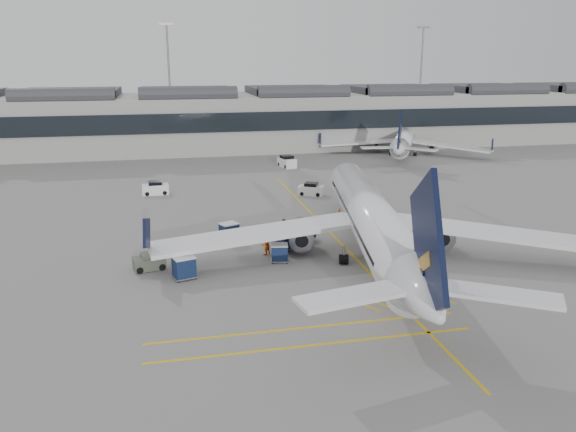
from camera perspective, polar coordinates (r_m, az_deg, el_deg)
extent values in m
plane|color=gray|center=(48.26, -3.42, -6.23)|extent=(220.00, 220.00, 0.00)
cube|color=#9E9E99|center=(117.12, -9.15, 9.37)|extent=(200.00, 20.00, 11.00)
cube|color=black|center=(106.89, -8.82, 9.33)|extent=(200.00, 0.50, 3.60)
cube|color=#38383D|center=(116.63, -9.28, 12.40)|extent=(200.00, 18.00, 1.40)
cylinder|color=slate|center=(130.38, -11.93, 12.95)|extent=(0.44, 0.44, 25.00)
cube|color=slate|center=(130.47, -12.26, 18.52)|extent=(3.00, 0.60, 0.50)
cylinder|color=slate|center=(144.29, 13.30, 13.10)|extent=(0.44, 0.44, 25.00)
cube|color=slate|center=(144.37, 13.63, 18.13)|extent=(3.00, 0.60, 0.50)
cube|color=gold|center=(59.58, 4.57, -1.93)|extent=(0.25, 60.00, 0.01)
cylinder|color=white|center=(53.40, 8.43, -0.14)|extent=(10.63, 34.31, 4.28)
cone|color=white|center=(71.98, 5.83, 4.06)|extent=(5.06, 5.27, 4.28)
cone|color=white|center=(35.04, 13.97, -8.27)|extent=(5.23, 6.17, 4.28)
cube|color=white|center=(51.28, -3.27, -1.85)|extent=(19.69, 6.47, 0.40)
cube|color=white|center=(55.03, 19.85, -1.56)|extent=(18.91, 12.92, 0.40)
cylinder|color=slate|center=(53.73, 1.30, -1.90)|extent=(3.12, 4.47, 2.39)
cylinder|color=slate|center=(55.95, 14.93, -1.72)|extent=(3.12, 4.47, 2.39)
cube|color=black|center=(34.52, 14.03, -2.97)|extent=(1.97, 8.56, 9.52)
cylinder|color=black|center=(66.70, 6.43, 0.26)|extent=(0.45, 0.77, 0.73)
cylinder|color=black|center=(51.25, 5.69, -4.40)|extent=(0.95, 1.04, 0.91)
cylinder|color=black|center=(52.27, 11.90, -4.27)|extent=(0.95, 1.04, 0.91)
cylinder|color=white|center=(112.79, 11.74, 7.65)|extent=(15.48, 25.75, 3.41)
cone|color=white|center=(128.07, 12.16, 8.55)|extent=(4.69, 4.79, 3.41)
cone|color=white|center=(97.15, 11.18, 6.65)|extent=(5.02, 5.43, 3.41)
cube|color=white|center=(112.35, 7.25, 7.40)|extent=(15.74, 5.69, 0.32)
cube|color=white|center=(111.44, 16.12, 6.85)|extent=(13.18, 13.24, 0.32)
cylinder|color=slate|center=(113.84, 9.05, 7.12)|extent=(3.19, 3.77, 1.90)
cylinder|color=slate|center=(113.29, 14.38, 6.78)|extent=(3.19, 3.77, 1.90)
cube|color=black|center=(97.33, 11.29, 8.17)|extent=(3.40, 6.26, 7.59)
cylinder|color=black|center=(123.46, 11.97, 7.11)|extent=(0.49, 0.63, 0.58)
cylinder|color=black|center=(111.06, 10.42, 6.30)|extent=(0.90, 0.94, 0.73)
cylinder|color=black|center=(110.82, 12.77, 6.15)|extent=(0.90, 0.94, 0.73)
cube|color=silver|center=(57.94, 0.08, -2.01)|extent=(4.34, 2.88, 0.74)
cube|color=black|center=(57.56, 1.13, -1.25)|extent=(3.79, 2.34, 1.57)
cube|color=silver|center=(57.87, -1.07, -1.27)|extent=(1.37, 1.63, 0.96)
cylinder|color=black|center=(57.48, -1.49, -2.31)|extent=(0.51, 0.34, 0.47)
cylinder|color=black|center=(58.89, -1.26, -1.87)|extent=(0.51, 0.34, 0.47)
cylinder|color=black|center=(57.11, 1.47, -2.43)|extent=(0.51, 0.34, 0.47)
cylinder|color=black|center=(58.52, 1.62, -1.98)|extent=(0.51, 0.34, 0.47)
cube|color=gray|center=(54.94, -0.14, -3.22)|extent=(2.04, 1.79, 0.13)
cube|color=#132249|center=(54.67, -0.14, -2.38)|extent=(1.88, 1.71, 1.52)
cube|color=silver|center=(54.43, -0.14, -1.58)|extent=(1.94, 1.77, 0.11)
cylinder|color=black|center=(54.19, -0.61, -3.57)|extent=(0.25, 0.15, 0.23)
cylinder|color=black|center=(55.19, -1.08, -3.21)|extent=(0.25, 0.15, 0.23)
cylinder|color=black|center=(54.75, 0.81, -3.37)|extent=(0.25, 0.15, 0.23)
cylinder|color=black|center=(55.74, 0.31, -3.01)|extent=(0.25, 0.15, 0.23)
cube|color=gray|center=(57.74, -5.98, -2.36)|extent=(2.25, 2.09, 0.13)
cube|color=#132249|center=(57.48, -6.00, -1.55)|extent=(2.08, 1.98, 1.54)
cube|color=silver|center=(57.25, -6.03, -0.78)|extent=(2.15, 2.05, 0.11)
cylinder|color=black|center=(56.93, -6.33, -2.71)|extent=(0.26, 0.19, 0.23)
cylinder|color=black|center=(57.90, -6.90, -2.41)|extent=(0.26, 0.19, 0.23)
cylinder|color=black|center=(57.64, -5.04, -2.44)|extent=(0.26, 0.19, 0.23)
cylinder|color=black|center=(58.59, -5.64, -2.15)|extent=(0.26, 0.19, 0.23)
cube|color=gray|center=(51.69, -0.86, -4.48)|extent=(1.80, 1.57, 0.11)
cube|color=#132249|center=(51.43, -0.86, -3.70)|extent=(1.65, 1.50, 1.36)
cube|color=silver|center=(51.20, -0.87, -2.94)|extent=(1.71, 1.55, 0.09)
cylinder|color=black|center=(51.21, -1.58, -4.76)|extent=(0.22, 0.13, 0.21)
cylinder|color=black|center=(52.18, -1.60, -4.36)|extent=(0.22, 0.13, 0.21)
cylinder|color=black|center=(51.25, -0.11, -4.74)|extent=(0.22, 0.13, 0.21)
cylinder|color=black|center=(52.22, -0.15, -4.34)|extent=(0.22, 0.13, 0.21)
cube|color=gray|center=(48.65, -10.48, -6.04)|extent=(2.23, 2.01, 0.13)
cube|color=#132249|center=(48.34, -10.53, -5.08)|extent=(2.06, 1.91, 1.58)
cube|color=silver|center=(48.05, -10.58, -4.15)|extent=(2.12, 1.98, 0.11)
cylinder|color=black|center=(47.93, -11.09, -6.51)|extent=(0.26, 0.18, 0.24)
cylinder|color=black|center=(48.99, -11.55, -6.04)|extent=(0.26, 0.18, 0.24)
cylinder|color=black|center=(48.38, -9.37, -6.21)|extent=(0.26, 0.18, 0.24)
cylinder|color=black|center=(49.44, -9.87, -5.74)|extent=(0.26, 0.18, 0.24)
imported|color=#F9520D|center=(54.25, -0.53, -2.80)|extent=(0.61, 0.68, 1.57)
imported|color=#F35A0C|center=(53.29, -2.29, -2.94)|extent=(1.21, 1.16, 1.96)
cube|color=#4E5346|center=(51.20, -13.92, -4.65)|extent=(2.99, 2.16, 1.08)
cube|color=#4E5346|center=(50.99, -13.96, -3.97)|extent=(1.55, 1.55, 0.54)
cylinder|color=black|center=(50.50, -14.83, -5.36)|extent=(0.65, 0.39, 0.61)
cylinder|color=black|center=(51.81, -15.11, -4.84)|extent=(0.65, 0.39, 0.61)
cylinder|color=black|center=(50.82, -12.66, -5.08)|extent=(0.65, 0.39, 0.61)
cylinder|color=black|center=(52.12, -12.99, -4.57)|extent=(0.65, 0.39, 0.61)
cone|color=#F24C0A|center=(68.34, 5.24, 0.60)|extent=(0.41, 0.41, 0.56)
cone|color=#F24C0A|center=(56.01, 9.85, -2.99)|extent=(0.39, 0.39, 0.55)
cube|color=white|center=(79.26, -13.31, 2.65)|extent=(3.62, 1.95, 1.37)
cube|color=black|center=(79.08, -13.35, 3.24)|extent=(1.85, 1.76, 0.59)
cylinder|color=black|center=(78.55, -14.13, 2.19)|extent=(0.60, 0.25, 0.59)
cylinder|color=black|center=(80.08, -14.16, 2.44)|extent=(0.60, 0.25, 0.59)
cylinder|color=black|center=(78.63, -12.41, 2.31)|extent=(0.60, 0.25, 0.59)
cylinder|color=black|center=(80.16, -12.48, 2.56)|extent=(0.60, 0.25, 0.59)
cube|color=white|center=(96.87, -0.12, 5.44)|extent=(2.84, 4.28, 1.53)
cube|color=black|center=(96.71, -0.12, 5.98)|extent=(2.27, 2.35, 0.65)
cylinder|color=black|center=(96.18, 0.69, 5.10)|extent=(0.39, 0.69, 0.65)
cylinder|color=black|center=(95.42, -0.24, 5.02)|extent=(0.39, 0.69, 0.65)
cylinder|color=black|center=(98.49, 0.00, 5.35)|extent=(0.39, 0.69, 0.65)
cylinder|color=black|center=(97.74, -0.92, 5.27)|extent=(0.39, 0.69, 0.65)
cube|color=white|center=(76.74, 2.37, 2.61)|extent=(3.73, 3.03, 1.30)
cube|color=black|center=(76.57, 2.37, 3.19)|extent=(2.21, 2.17, 0.56)
cylinder|color=black|center=(76.37, 1.42, 2.27)|extent=(0.59, 0.44, 0.56)
cylinder|color=black|center=(77.78, 1.69, 2.52)|extent=(0.59, 0.44, 0.56)
cylinder|color=black|center=(75.89, 3.06, 2.17)|extent=(0.59, 0.44, 0.56)
cylinder|color=black|center=(77.30, 3.29, 2.42)|extent=(0.59, 0.44, 0.56)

